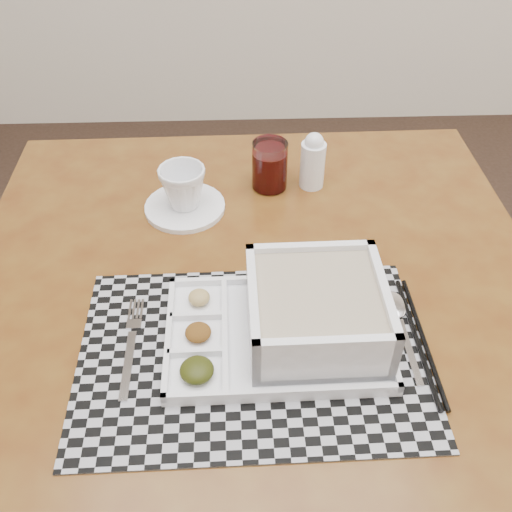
# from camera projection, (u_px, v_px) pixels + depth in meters

# --- Properties ---
(dining_table) EXTENTS (0.97, 0.97, 0.72)m
(dining_table) POSITION_uv_depth(u_px,v_px,m) (257.00, 318.00, 0.97)
(dining_table) COLOR #53270F
(dining_table) RESTS_ON ground
(placemat) EXTENTS (0.50, 0.35, 0.00)m
(placemat) POSITION_uv_depth(u_px,v_px,m) (252.00, 353.00, 0.82)
(placemat) COLOR #A09FA7
(placemat) RESTS_ON dining_table
(serving_tray) EXTENTS (0.32, 0.22, 0.10)m
(serving_tray) POSITION_uv_depth(u_px,v_px,m) (305.00, 318.00, 0.82)
(serving_tray) COLOR white
(serving_tray) RESTS_ON placemat
(fork) EXTENTS (0.02, 0.19, 0.00)m
(fork) POSITION_uv_depth(u_px,v_px,m) (131.00, 344.00, 0.83)
(fork) COLOR silver
(fork) RESTS_ON placemat
(spoon) EXTENTS (0.04, 0.18, 0.01)m
(spoon) POSITION_uv_depth(u_px,v_px,m) (397.00, 311.00, 0.87)
(spoon) COLOR silver
(spoon) RESTS_ON placemat
(chopsticks) EXTENTS (0.02, 0.24, 0.01)m
(chopsticks) POSITION_uv_depth(u_px,v_px,m) (420.00, 340.00, 0.83)
(chopsticks) COLOR black
(chopsticks) RESTS_ON placemat
(saucer) EXTENTS (0.15, 0.15, 0.01)m
(saucer) POSITION_uv_depth(u_px,v_px,m) (185.00, 207.00, 1.07)
(saucer) COLOR white
(saucer) RESTS_ON dining_table
(cup) EXTENTS (0.09, 0.09, 0.08)m
(cup) POSITION_uv_depth(u_px,v_px,m) (183.00, 187.00, 1.04)
(cup) COLOR white
(cup) RESTS_ON saucer
(juice_glass) EXTENTS (0.07, 0.07, 0.10)m
(juice_glass) POSITION_uv_depth(u_px,v_px,m) (270.00, 167.00, 1.09)
(juice_glass) COLOR white
(juice_glass) RESTS_ON dining_table
(creamer_bottle) EXTENTS (0.05, 0.05, 0.12)m
(creamer_bottle) POSITION_uv_depth(u_px,v_px,m) (313.00, 161.00, 1.09)
(creamer_bottle) COLOR white
(creamer_bottle) RESTS_ON dining_table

